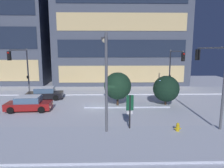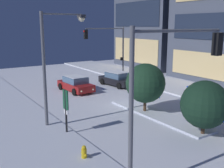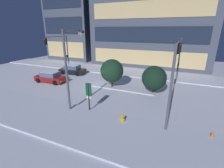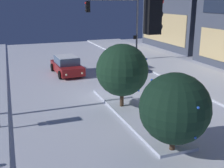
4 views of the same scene
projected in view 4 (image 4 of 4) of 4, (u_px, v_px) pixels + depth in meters
ground at (108, 100)px, 17.35m from camera, size 52.00×52.00×0.00m
curb_strip_far at (219, 85)px, 20.15m from camera, size 52.00×5.20×0.14m
median_strip at (133, 113)px, 15.19m from camera, size 9.00×1.80×0.14m
car_near at (67, 65)px, 23.40m from camera, size 4.53×2.26×1.49m
car_far at (121, 62)px, 24.89m from camera, size 4.52×2.45×1.49m
traffic_light_corner_far_left at (118, 18)px, 26.81m from camera, size 0.32×5.38×6.19m
traffic_light_corner_near_right at (47, 65)px, 6.48m from camera, size 0.32×5.07×6.37m
decorated_tree_median at (122, 70)px, 15.37m from camera, size 2.89×2.93×3.69m
decorated_tree_left_of_median at (175, 108)px, 10.81m from camera, size 2.79×2.79×3.31m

